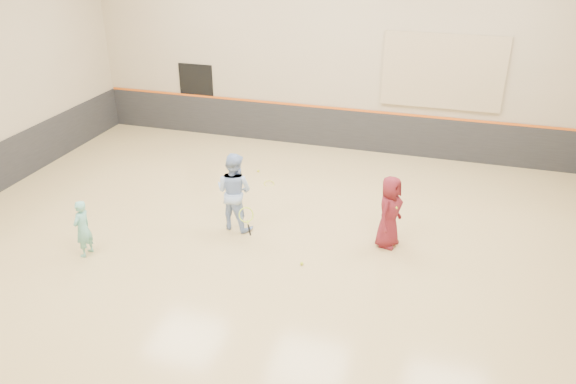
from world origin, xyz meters
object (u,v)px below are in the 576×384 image
(girl, at_px, (83,229))
(instructor, at_px, (234,191))
(spare_racket, at_px, (269,181))
(young_man, at_px, (389,212))

(girl, relative_size, instructor, 0.69)
(instructor, xyz_separation_m, spare_racket, (0.00, 2.32, -0.80))
(instructor, bearing_deg, young_man, -164.12)
(girl, relative_size, spare_racket, 2.01)
(young_man, relative_size, spare_racket, 2.58)
(instructor, relative_size, young_man, 1.13)
(girl, distance_m, instructor, 3.18)
(girl, distance_m, young_man, 6.22)
(instructor, distance_m, young_man, 3.34)
(girl, relative_size, young_man, 0.78)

